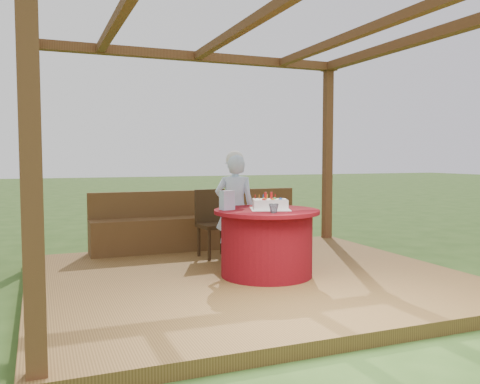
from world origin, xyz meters
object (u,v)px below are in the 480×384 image
Objects in this scene: bench at (201,229)px; birthday_cake at (270,204)px; chair at (213,220)px; table at (267,242)px; gift_bag at (227,200)px; drinking_glass at (274,208)px; elderly_woman at (235,207)px.

birthday_cake reaches higher than bench.
table is at bearing -81.30° from chair.
bench reaches higher than table.
drinking_glass is at bearing -68.27° from gift_bag.
gift_bag reaches higher than chair.
gift_bag reaches higher than drinking_glass.
drinking_glass reaches higher than table.
table is at bearing 77.12° from drinking_glass.
chair reaches higher than table.
bench is 2.23× the size of elderly_woman.
birthday_cake reaches higher than chair.
chair is at bearing 94.18° from drinking_glass.
bench is 5.75× the size of birthday_cake.
table is at bearing -84.98° from bench.
gift_bag is at bearing -101.09° from chair.
elderly_woman is at bearing 48.22° from gift_bag.
bench is 1.90m from birthday_cake.
chair is (-0.03, -0.61, 0.20)m from bench.
birthday_cake is (0.20, -1.82, 0.50)m from bench.
drinking_glass is at bearing -85.82° from chair.
drinking_glass is at bearing -102.88° from table.
chair reaches higher than drinking_glass.
chair is 1.27m from birthday_cake.
gift_bag reaches higher than bench.
drinking_glass is (0.09, -2.15, 0.49)m from bench.
birthday_cake is at bearing -81.10° from elderly_woman.
drinking_glass is at bearing -109.41° from birthday_cake.
elderly_woman is 0.71m from gift_bag.
table is 1.24m from chair.
chair is 1.16m from gift_bag.
elderly_woman reaches higher than table.
gift_bag is (-0.44, 0.13, 0.05)m from birthday_cake.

